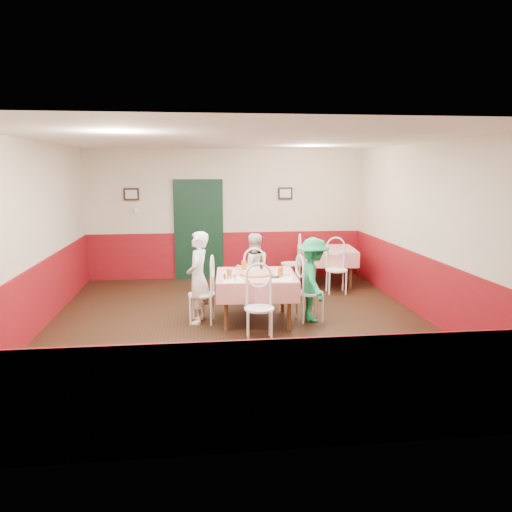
{
  "coord_description": "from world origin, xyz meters",
  "views": [
    {
      "loc": [
        -0.63,
        -7.38,
        2.39
      ],
      "look_at": [
        0.26,
        0.17,
        1.05
      ],
      "focal_mm": 35.0,
      "sensor_mm": 36.0,
      "label": 1
    }
  ],
  "objects": [
    {
      "name": "floor",
      "position": [
        0.0,
        0.0,
        0.0
      ],
      "size": [
        7.0,
        7.0,
        0.0
      ],
      "primitive_type": "plane",
      "color": "black",
      "rests_on": "ground"
    },
    {
      "name": "ceiling",
      "position": [
        0.0,
        0.0,
        2.8
      ],
      "size": [
        7.0,
        7.0,
        0.0
      ],
      "primitive_type": "plane",
      "color": "white",
      "rests_on": "back_wall"
    },
    {
      "name": "back_wall",
      "position": [
        0.0,
        3.5,
        1.4
      ],
      "size": [
        6.0,
        0.1,
        2.8
      ],
      "primitive_type": "cube",
      "color": "beige",
      "rests_on": "ground"
    },
    {
      "name": "front_wall",
      "position": [
        0.0,
        -3.5,
        1.4
      ],
      "size": [
        6.0,
        0.1,
        2.8
      ],
      "primitive_type": "cube",
      "color": "beige",
      "rests_on": "ground"
    },
    {
      "name": "left_wall",
      "position": [
        -3.0,
        0.0,
        1.4
      ],
      "size": [
        0.1,
        7.0,
        2.8
      ],
      "primitive_type": "cube",
      "color": "beige",
      "rests_on": "ground"
    },
    {
      "name": "right_wall",
      "position": [
        3.0,
        0.0,
        1.4
      ],
      "size": [
        0.1,
        7.0,
        2.8
      ],
      "primitive_type": "cube",
      "color": "beige",
      "rests_on": "ground"
    },
    {
      "name": "wainscot_back",
      "position": [
        0.0,
        3.48,
        0.5
      ],
      "size": [
        6.0,
        0.03,
        1.0
      ],
      "primitive_type": "cube",
      "color": "maroon",
      "rests_on": "ground"
    },
    {
      "name": "wainscot_front",
      "position": [
        0.0,
        -3.48,
        0.5
      ],
      "size": [
        6.0,
        0.03,
        1.0
      ],
      "primitive_type": "cube",
      "color": "maroon",
      "rests_on": "ground"
    },
    {
      "name": "wainscot_left",
      "position": [
        -2.98,
        0.0,
        0.5
      ],
      "size": [
        0.03,
        7.0,
        1.0
      ],
      "primitive_type": "cube",
      "color": "maroon",
      "rests_on": "ground"
    },
    {
      "name": "wainscot_right",
      "position": [
        2.98,
        0.0,
        0.5
      ],
      "size": [
        0.03,
        7.0,
        1.0
      ],
      "primitive_type": "cube",
      "color": "maroon",
      "rests_on": "ground"
    },
    {
      "name": "door",
      "position": [
        -0.6,
        3.45,
        1.05
      ],
      "size": [
        0.96,
        0.06,
        2.1
      ],
      "primitive_type": "cube",
      "color": "black",
      "rests_on": "ground"
    },
    {
      "name": "picture_left",
      "position": [
        -2.0,
        3.45,
        1.85
      ],
      "size": [
        0.32,
        0.03,
        0.26
      ],
      "primitive_type": "cube",
      "color": "black",
      "rests_on": "back_wall"
    },
    {
      "name": "picture_right",
      "position": [
        1.3,
        3.45,
        1.85
      ],
      "size": [
        0.32,
        0.03,
        0.26
      ],
      "primitive_type": "cube",
      "color": "black",
      "rests_on": "back_wall"
    },
    {
      "name": "thermostat",
      "position": [
        -1.9,
        3.45,
        1.5
      ],
      "size": [
        0.1,
        0.03,
        0.1
      ],
      "primitive_type": "cube",
      "color": "white",
      "rests_on": "back_wall"
    },
    {
      "name": "main_table",
      "position": [
        0.26,
        0.17,
        0.38
      ],
      "size": [
        1.3,
        1.3,
        0.77
      ],
      "primitive_type": "cube",
      "rotation": [
        0.0,
        0.0,
        -0.06
      ],
      "color": "red",
      "rests_on": "ground"
    },
    {
      "name": "second_table",
      "position": [
        2.03,
        2.56,
        0.38
      ],
      "size": [
        1.23,
        1.23,
        0.77
      ],
      "primitive_type": "cube",
      "rotation": [
        0.0,
        0.0,
        -0.1
      ],
      "color": "red",
      "rests_on": "ground"
    },
    {
      "name": "chair_left",
      "position": [
        -0.58,
        0.22,
        0.45
      ],
      "size": [
        0.47,
        0.47,
        0.9
      ],
      "primitive_type": null,
      "rotation": [
        0.0,
        0.0,
        -1.71
      ],
      "color": "white",
      "rests_on": "ground"
    },
    {
      "name": "chair_right",
      "position": [
        1.11,
        0.11,
        0.45
      ],
      "size": [
        0.47,
        0.47,
        0.9
      ],
      "primitive_type": null,
      "rotation": [
        0.0,
        0.0,
        1.69
      ],
      "color": "white",
      "rests_on": "ground"
    },
    {
      "name": "chair_far",
      "position": [
        0.32,
        1.02,
        0.45
      ],
      "size": [
        0.43,
        0.43,
        0.9
      ],
      "primitive_type": null,
      "rotation": [
        0.0,
        0.0,
        3.12
      ],
      "color": "white",
      "rests_on": "ground"
    },
    {
      "name": "chair_near",
      "position": [
        0.21,
        -0.68,
        0.45
      ],
      "size": [
        0.45,
        0.45,
        0.9
      ],
      "primitive_type": null,
      "rotation": [
        0.0,
        0.0,
        -0.08
      ],
      "color": "white",
      "rests_on": "ground"
    },
    {
      "name": "chair_second_a",
      "position": [
        1.28,
        2.56,
        0.45
      ],
      "size": [
        0.46,
        0.46,
        0.9
      ],
      "primitive_type": null,
      "rotation": [
        0.0,
        0.0,
        -1.67
      ],
      "color": "white",
      "rests_on": "ground"
    },
    {
      "name": "chair_second_b",
      "position": [
        2.03,
        1.81,
        0.45
      ],
      "size": [
        0.46,
        0.46,
        0.9
      ],
      "primitive_type": null,
      "rotation": [
        0.0,
        0.0,
        -0.1
      ],
      "color": "white",
      "rests_on": "ground"
    },
    {
      "name": "pizza",
      "position": [
        0.27,
        0.14,
        0.78
      ],
      "size": [
        0.53,
        0.53,
        0.03
      ],
      "primitive_type": "cylinder",
      "rotation": [
        0.0,
        0.0,
        -0.06
      ],
      "color": "#B74723",
      "rests_on": "main_table"
    },
    {
      "name": "plate_left",
      "position": [
        -0.16,
        0.21,
        0.77
      ],
      "size": [
        0.27,
        0.27,
        0.01
      ],
      "primitive_type": "cylinder",
      "rotation": [
        0.0,
        0.0,
        -0.06
      ],
      "color": "white",
      "rests_on": "main_table"
    },
    {
      "name": "plate_right",
      "position": [
        0.65,
        0.16,
        0.77
      ],
      "size": [
        0.27,
        0.27,
        0.01
      ],
      "primitive_type": "cylinder",
      "rotation": [
        0.0,
        0.0,
        -0.06
      ],
      "color": "white",
      "rests_on": "main_table"
    },
    {
      "name": "plate_far",
      "position": [
        0.27,
        0.58,
        0.77
      ],
      "size": [
        0.27,
        0.27,
        0.01
      ],
      "primitive_type": "cylinder",
      "rotation": [
        0.0,
        0.0,
        -0.06
      ],
      "color": "white",
      "rests_on": "main_table"
    },
    {
      "name": "glass_a",
      "position": [
        -0.17,
        -0.08,
        0.83
      ],
      "size": [
        0.08,
        0.08,
        0.14
      ],
      "primitive_type": "cylinder",
      "rotation": [
        0.0,
        0.0,
        -0.06
      ],
      "color": "#BF7219",
      "rests_on": "main_table"
    },
    {
      "name": "glass_b",
      "position": [
        0.61,
        -0.06,
        0.84
      ],
      "size": [
        0.09,
        0.09,
        0.15
      ],
      "primitive_type": "cylinder",
      "rotation": [
        0.0,
        0.0,
        -0.06
      ],
      "color": "#BF7219",
      "rests_on": "main_table"
    },
    {
      "name": "glass_c",
      "position": [
        0.11,
        0.58,
        0.83
      ],
      "size": [
        0.08,
        0.08,
        0.14
      ],
      "primitive_type": "cylinder",
      "rotation": [
        0.0,
        0.0,
        -0.06
      ],
      "color": "#BF7219",
      "rests_on": "main_table"
    },
    {
      "name": "beer_bottle",
      "position": [
        0.4,
        0.57,
        0.86
      ],
      "size": [
        0.06,
        0.06,
        0.2
      ],
      "primitive_type": "cylinder",
      "rotation": [
        0.0,
        0.0,
        -0.06
      ],
      "color": "#381C0A",
      "rests_on": "main_table"
    },
    {
      "name": "shaker_a",
      "position": [
        -0.18,
        -0.22,
        0.81
      ],
      "size": [
        0.04,
        0.04,
        0.09
      ],
      "primitive_type": "cylinder",
      "rotation": [
        0.0,
        0.0,
        -0.06
      ],
      "color": "silver",
      "rests_on": "main_table"
    },
    {
      "name": "shaker_b",
      "position": [
        -0.1,
        -0.29,
        0.81
      ],
      "size": [
        0.04,
        0.04,
        0.09
      ],
      "primitive_type": "cylinder",
      "rotation": [
        0.0,
        0.0,
        -0.06
      ],
      "color": "silver",
      "rests_on": "main_table"
    },
    {
      "name": "shaker_c",
      "position": [
        -0.24,
        -0.16,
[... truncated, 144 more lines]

